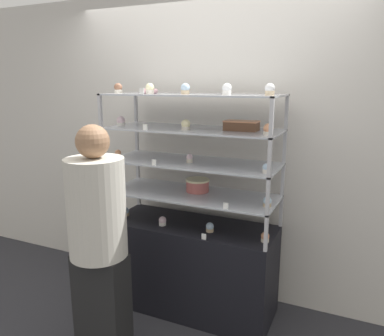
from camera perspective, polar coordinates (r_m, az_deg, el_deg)
The scene contains 33 objects.
ground_plane at distance 3.37m, azimuth 0.00°, elevation -20.37°, with size 20.00×20.00×0.00m, color #2D2D33.
back_wall at distance 3.24m, azimuth 2.97°, elevation 3.12°, with size 8.00×0.05×2.60m.
display_base at distance 3.18m, azimuth 0.00°, elevation -14.77°, with size 1.33×0.52×0.74m.
display_riser_lower at distance 2.95m, azimuth 0.00°, elevation -4.15°, with size 1.33×0.52×0.26m.
display_riser_middle at distance 2.88m, azimuth 0.00°, elevation 0.72°, with size 1.33×0.52×0.26m.
display_riser_upper at distance 2.84m, azimuth 0.00°, elevation 5.77°, with size 1.33×0.52×0.26m.
display_riser_top at distance 2.82m, azimuth 0.00°, elevation 10.94°, with size 1.33×0.52×0.26m.
layer_cake_centerpiece at distance 2.99m, azimuth 0.85°, elevation -2.63°, with size 0.19×0.19×0.10m.
sheet_cake_frosted at distance 2.73m, azimuth 7.54°, elevation 6.43°, with size 0.24×0.13×0.07m.
cupcake_0 at distance 3.25m, azimuth -10.09°, elevation -6.57°, with size 0.06×0.06×0.07m.
cupcake_1 at distance 3.00m, azimuth -4.52°, elevation -8.07°, with size 0.06×0.06×0.07m.
cupcake_2 at distance 2.88m, azimuth 2.73°, elevation -9.02°, with size 0.06×0.06×0.07m.
cupcake_3 at distance 2.75m, azimuth 11.08°, elevation -10.31°, with size 0.06×0.06×0.07m.
price_tag_0 at distance 2.74m, azimuth 1.83°, elevation -10.41°, with size 0.04×0.00×0.04m.
cupcake_4 at distance 3.14m, azimuth -10.84°, elevation -2.42°, with size 0.06×0.06×0.07m.
cupcake_5 at distance 2.68m, azimuth 11.38°, elevation -5.07°, with size 0.06×0.06×0.07m.
price_tag_1 at distance 2.60m, azimuth 5.16°, elevation -5.76°, with size 0.04×0.00×0.04m.
cupcake_6 at distance 3.08m, azimuth -11.21°, elevation 2.14°, with size 0.05×0.05×0.07m.
cupcake_7 at distance 2.84m, azimuth -0.43°, elevation 1.48°, with size 0.05×0.05×0.07m.
cupcake_8 at distance 2.55m, azimuth 11.23°, elevation -0.07°, with size 0.05×0.05×0.07m.
price_tag_2 at distance 2.76m, azimuth -5.81°, elevation 0.85°, with size 0.04×0.00×0.04m.
cupcake_9 at distance 3.08m, azimuth -10.80°, elevation 7.02°, with size 0.07×0.07×0.08m.
cupcake_10 at distance 2.75m, azimuth -0.95°, elevation 6.58°, with size 0.07×0.07×0.08m.
cupcake_11 at distance 2.52m, azimuth 11.56°, elevation 5.75°, with size 0.07×0.07×0.08m.
price_tag_3 at distance 2.75m, azimuth -7.15°, elevation 6.19°, with size 0.04×0.00×0.04m.
cupcake_12 at distance 3.04m, azimuth -11.18°, elevation 11.81°, with size 0.06×0.06×0.08m.
cupcake_13 at distance 2.89m, azimuth -6.44°, elevation 11.92°, with size 0.06×0.06×0.08m.
cupcake_14 at distance 2.74m, azimuth -1.03°, elevation 11.95°, with size 0.06×0.06×0.08m.
cupcake_15 at distance 2.61m, azimuth 5.34°, elevation 11.85°, with size 0.06×0.06×0.08m.
cupcake_16 at distance 2.53m, azimuth 11.78°, elevation 11.61°, with size 0.06×0.06×0.08m.
price_tag_4 at distance 2.74m, azimuth -7.66°, elevation 11.53°, with size 0.04×0.00×0.04m.
donut_glazed at distance 2.95m, azimuth -6.61°, elevation 11.57°, with size 0.14×0.14×0.04m.
customer_figure at distance 2.55m, azimuth -14.07°, elevation -10.44°, with size 0.37×0.37×1.60m.
Camera 1 is at (1.17, -2.57, 1.85)m, focal length 35.00 mm.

